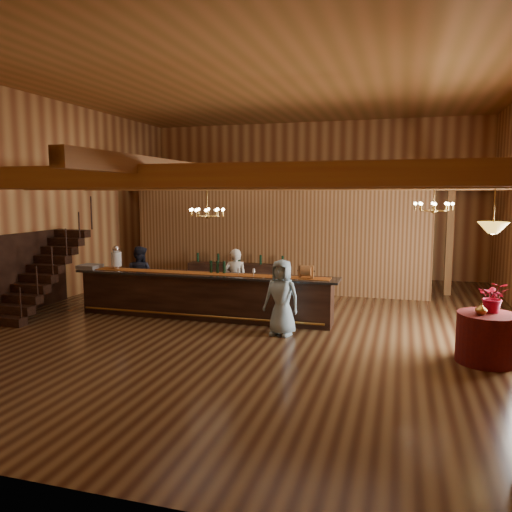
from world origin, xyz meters
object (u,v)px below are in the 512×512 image
(chandelier_left, at_px, (207,212))
(floor_plant, at_px, (389,274))
(tasting_bar, at_px, (203,295))
(bartender, at_px, (236,280))
(chandelier_right, at_px, (434,206))
(pendant_lamp, at_px, (493,228))
(round_table, at_px, (486,338))
(beverage_dispenser, at_px, (116,258))
(backbar_shelf, at_px, (239,278))
(guest, at_px, (282,297))
(raffle_drum, at_px, (306,271))
(staff_second, at_px, (140,276))

(chandelier_left, distance_m, floor_plant, 6.05)
(tasting_bar, distance_m, bartender, 1.00)
(chandelier_right, bearing_deg, floor_plant, 105.98)
(tasting_bar, bearing_deg, bartender, 55.34)
(pendant_lamp, bearing_deg, bartender, 156.83)
(pendant_lamp, bearing_deg, round_table, -165.96)
(beverage_dispenser, distance_m, pendant_lamp, 8.60)
(tasting_bar, distance_m, backbar_shelf, 3.27)
(backbar_shelf, bearing_deg, tasting_bar, -93.37)
(backbar_shelf, xyz_separation_m, chandelier_right, (5.34, -2.75, 2.27))
(bartender, xyz_separation_m, guest, (1.60, -1.68, 0.00))
(tasting_bar, relative_size, chandelier_right, 8.12)
(chandelier_left, relative_size, pendant_lamp, 0.89)
(chandelier_right, height_order, bartender, chandelier_right)
(tasting_bar, xyz_separation_m, pendant_lamp, (6.03, -1.55, 1.85))
(pendant_lamp, xyz_separation_m, guest, (-3.89, 0.67, -1.60))
(chandelier_left, xyz_separation_m, guest, (1.91, -0.63, -1.75))
(guest, bearing_deg, backbar_shelf, 130.50)
(raffle_drum, xyz_separation_m, floor_plant, (1.70, 3.92, -0.62))
(raffle_drum, height_order, backbar_shelf, raffle_drum)
(backbar_shelf, bearing_deg, staff_second, -132.27)
(raffle_drum, relative_size, pendant_lamp, 0.38)
(backbar_shelf, distance_m, floor_plant, 4.42)
(raffle_drum, bearing_deg, floor_plant, 66.53)
(beverage_dispenser, relative_size, chandelier_left, 0.75)
(bartender, bearing_deg, round_table, 144.75)
(chandelier_left, height_order, floor_plant, chandelier_left)
(raffle_drum, relative_size, backbar_shelf, 0.11)
(round_table, height_order, guest, guest)
(round_table, height_order, staff_second, staff_second)
(guest, bearing_deg, raffle_drum, 78.56)
(floor_plant, bearing_deg, backbar_shelf, -171.89)
(floor_plant, bearing_deg, staff_second, -152.64)
(raffle_drum, xyz_separation_m, round_table, (3.53, -1.52, -0.81))
(bartender, xyz_separation_m, floor_plant, (3.65, 3.09, -0.17))
(bartender, bearing_deg, pendant_lamp, 144.75)
(tasting_bar, xyz_separation_m, backbar_shelf, (-0.17, 3.27, -0.11))
(chandelier_left, distance_m, bartender, 2.07)
(raffle_drum, distance_m, round_table, 3.93)
(round_table, distance_m, pendant_lamp, 1.96)
(bartender, bearing_deg, guest, 121.42)
(chandelier_left, bearing_deg, raffle_drum, 5.52)
(pendant_lamp, bearing_deg, chandelier_right, 112.74)
(bartender, bearing_deg, beverage_dispenser, 2.76)
(tasting_bar, relative_size, guest, 4.02)
(chandelier_left, bearing_deg, beverage_dispenser, 173.89)
(raffle_drum, bearing_deg, pendant_lamp, -23.28)
(tasting_bar, xyz_separation_m, staff_second, (-2.06, 0.65, 0.26))
(round_table, height_order, chandelier_right, chandelier_right)
(staff_second, bearing_deg, beverage_dispenser, 70.61)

